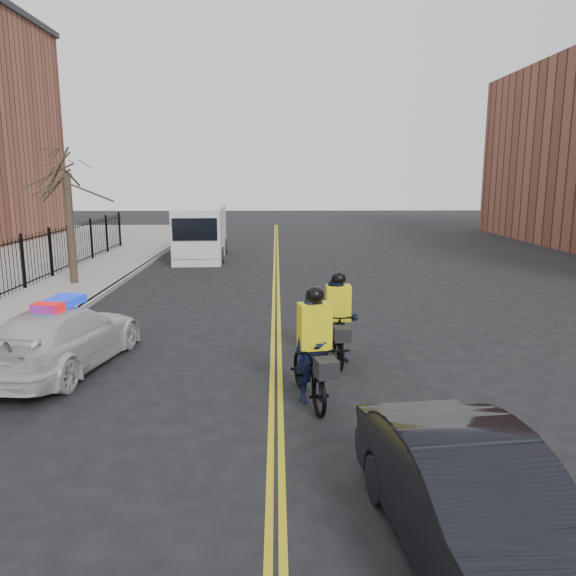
% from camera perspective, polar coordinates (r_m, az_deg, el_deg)
% --- Properties ---
extents(ground, '(120.00, 120.00, 0.00)m').
position_cam_1_polar(ground, '(11.64, -1.23, -9.09)').
color(ground, black).
rests_on(ground, ground).
extents(center_line_left, '(0.10, 60.00, 0.01)m').
position_cam_1_polar(center_line_left, '(19.34, -1.45, -0.86)').
color(center_line_left, gold).
rests_on(center_line_left, ground).
extents(center_line_right, '(0.10, 60.00, 0.01)m').
position_cam_1_polar(center_line_right, '(19.34, -0.98, -0.86)').
color(center_line_right, gold).
rests_on(center_line_right, ground).
extents(sidewalk, '(3.00, 60.00, 0.15)m').
position_cam_1_polar(sidewalk, '(20.74, -22.42, -0.70)').
color(sidewalk, '#97948F').
rests_on(sidewalk, ground).
extents(curb, '(0.20, 60.00, 0.15)m').
position_cam_1_polar(curb, '(20.24, -18.46, -0.70)').
color(curb, '#97948F').
rests_on(curb, ground).
extents(iron_fence, '(0.12, 28.00, 2.00)m').
position_cam_1_polar(iron_fence, '(21.18, -26.39, 1.76)').
color(iron_fence, black).
rests_on(iron_fence, ground).
extents(street_tree, '(3.20, 3.20, 4.80)m').
position_cam_1_polar(street_tree, '(22.27, -21.48, 9.12)').
color(street_tree, '#372920').
rests_on(street_tree, sidewalk).
extents(police_cruiser, '(2.63, 4.93, 1.52)m').
position_cam_1_polar(police_cruiser, '(12.91, -21.95, -4.67)').
color(police_cruiser, silver).
rests_on(police_cruiser, ground).
extents(dark_sedan, '(1.95, 4.33, 1.38)m').
position_cam_1_polar(dark_sedan, '(6.53, 18.41, -20.19)').
color(dark_sedan, black).
rests_on(dark_sedan, ground).
extents(cargo_van, '(2.60, 6.26, 2.58)m').
position_cam_1_polar(cargo_van, '(28.70, -8.85, 5.48)').
color(cargo_van, white).
rests_on(cargo_van, ground).
extents(cyclist_near, '(1.18, 2.29, 2.14)m').
position_cam_1_polar(cyclist_near, '(10.24, 2.69, -7.53)').
color(cyclist_near, black).
rests_on(cyclist_near, ground).
extents(cyclist_far, '(0.92, 2.01, 2.03)m').
position_cam_1_polar(cyclist_far, '(12.41, 5.08, -3.96)').
color(cyclist_far, black).
rests_on(cyclist_far, ground).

